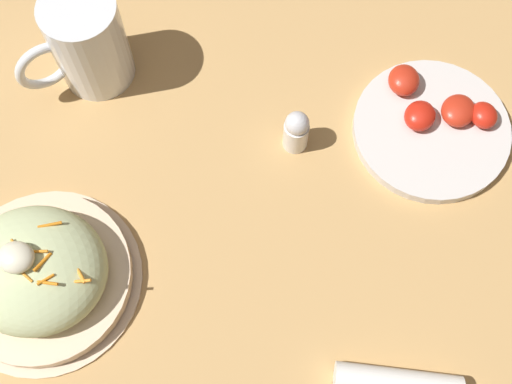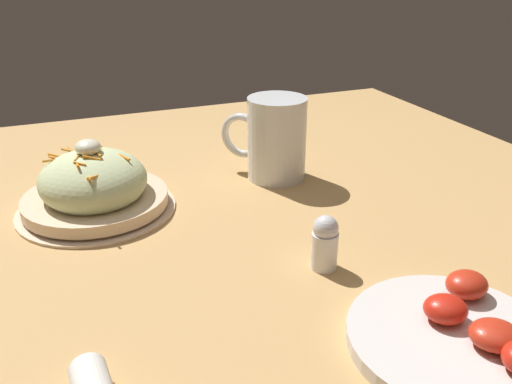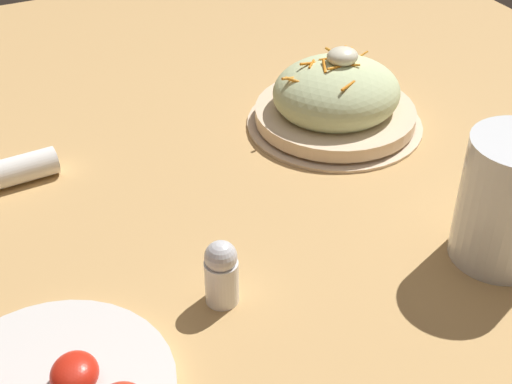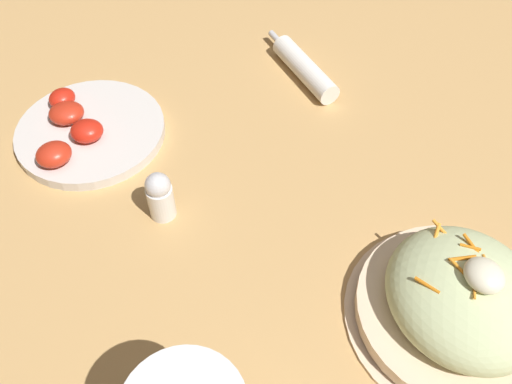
# 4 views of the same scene
# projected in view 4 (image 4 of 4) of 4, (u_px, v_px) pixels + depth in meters

# --- Properties ---
(ground_plane) EXTENTS (1.43, 1.43, 0.00)m
(ground_plane) POSITION_uv_depth(u_px,v_px,m) (286.00, 200.00, 0.70)
(ground_plane) COLOR tan
(salad_plate) EXTENTS (0.23, 0.23, 0.11)m
(salad_plate) POSITION_uv_depth(u_px,v_px,m) (461.00, 302.00, 0.56)
(salad_plate) COLOR beige
(salad_plate) RESTS_ON ground_plane
(napkin_roll) EXTENTS (0.18, 0.04, 0.03)m
(napkin_roll) POSITION_uv_depth(u_px,v_px,m) (304.00, 68.00, 0.84)
(napkin_roll) COLOR white
(napkin_roll) RESTS_ON ground_plane
(tomato_plate) EXTENTS (0.21, 0.21, 0.04)m
(tomato_plate) POSITION_uv_depth(u_px,v_px,m) (86.00, 130.00, 0.76)
(tomato_plate) COLOR silver
(tomato_plate) RESTS_ON ground_plane
(salt_shaker) EXTENTS (0.03, 0.03, 0.07)m
(salt_shaker) POSITION_uv_depth(u_px,v_px,m) (160.00, 196.00, 0.66)
(salt_shaker) COLOR white
(salt_shaker) RESTS_ON ground_plane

